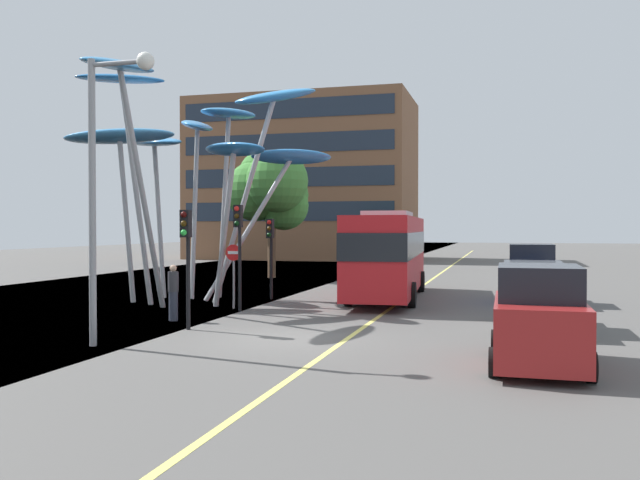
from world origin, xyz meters
name	(u,v)px	position (x,y,z in m)	size (l,w,h in m)	color
ground	(266,339)	(-0.72, 0.00, -0.05)	(120.00, 240.00, 0.10)	#54514F
red_bus	(388,251)	(0.79, 10.78, 2.00)	(3.17, 11.00, 3.66)	red
leaf_sculpture	(193,135)	(-6.65, 7.70, 6.72)	(10.22, 11.65, 8.96)	#9EA0A5
traffic_light_kerb_near	(187,243)	(-3.39, 0.61, 2.54)	(0.28, 0.42, 3.51)	black
traffic_light_kerb_far	(239,234)	(-3.60, 5.06, 2.75)	(0.28, 0.42, 3.80)	black
traffic_light_island_mid	(270,241)	(-3.85, 9.12, 2.44)	(0.28, 0.42, 3.35)	black
car_parked_near	(539,320)	(6.25, -2.15, 1.02)	(2.02, 3.89, 2.18)	maroon
car_parked_mid	(533,297)	(6.34, 3.54, 0.94)	(1.99, 4.21, 1.99)	gray
car_parked_far	(531,276)	(6.54, 10.60, 1.09)	(2.00, 3.90, 2.35)	navy
street_lamp	(107,159)	(-4.06, -2.38, 4.70)	(1.83, 0.44, 7.29)	gray
tree_pavement_near	(271,189)	(-7.87, 20.44, 5.29)	(5.29, 5.08, 7.65)	brown
pedestrian	(173,292)	(-4.72, 2.32, 0.91)	(0.34, 0.34, 1.80)	#2D3342
no_entry_sign	(234,266)	(-4.11, 5.82, 1.59)	(0.60, 0.12, 2.37)	gray
backdrop_building	(304,180)	(-13.49, 45.68, 7.67)	(20.93, 11.20, 15.34)	brown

